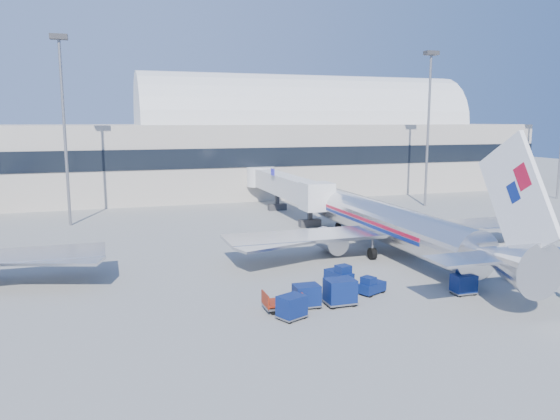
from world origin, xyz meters
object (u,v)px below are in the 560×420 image
object	(u,v)px
mast_west	(63,103)
tug_lead	(371,286)
barrier_mid	(508,248)
cart_train_b	(307,295)
cart_train_c	(292,307)
cart_solo_near	(464,284)
cart_solo_far	(519,269)
barrier_near	(479,250)
mast_east	(429,106)
cart_open_red	(282,304)
tug_left	(340,275)
cart_train_a	(340,291)
barrier_far	(535,245)
jetbridge_near	(282,185)
tug_right	(471,269)
airliner_main	(393,225)

from	to	relation	value
mast_west	tug_lead	size ratio (longest dim) A/B	9.54
barrier_mid	cart_train_b	bearing A→B (deg)	-159.92
cart_train_c	cart_solo_near	world-z (taller)	cart_train_c
tug_lead	cart_solo_far	distance (m)	12.93
barrier_near	cart_solo_far	distance (m)	8.51
tug_lead	cart_train_b	distance (m)	5.74
barrier_near	mast_east	bearing A→B (deg)	66.80
barrier_mid	cart_open_red	world-z (taller)	barrier_mid
cart_train_c	tug_left	bearing A→B (deg)	20.72
barrier_mid	cart_solo_near	bearing A→B (deg)	-141.50
mast_west	cart_solo_near	bearing A→B (deg)	-52.47
barrier_mid	cart_train_a	size ratio (longest dim) A/B	1.42
cart_open_red	cart_train_a	bearing A→B (deg)	-2.32
barrier_far	cart_train_a	xyz separation A→B (m)	(-25.23, -9.15, 0.54)
barrier_far	cart_open_red	world-z (taller)	barrier_far
mast_west	barrier_near	size ratio (longest dim) A/B	7.53
cart_train_a	cart_solo_far	distance (m)	16.16
mast_east	barrier_near	distance (m)	33.67
cart_open_red	barrier_far	bearing A→B (deg)	17.46
cart_solo_far	barrier_far	bearing A→B (deg)	70.23
cart_train_b	cart_solo_near	size ratio (longest dim) A/B	1.08
barrier_mid	cart_open_red	size ratio (longest dim) A/B	1.21
barrier_near	tug_left	xyz separation A→B (m)	(-16.56, -4.46, 0.27)
barrier_mid	cart_train_b	size ratio (longest dim) A/B	1.62
tug_lead	barrier_near	bearing A→B (deg)	1.29
barrier_mid	tug_lead	distance (m)	20.20
cart_train_a	cart_solo_near	world-z (taller)	cart_train_a
cart_train_a	barrier_far	bearing A→B (deg)	19.69
jetbridge_near	barrier_far	size ratio (longest dim) A/B	9.17
cart_solo_far	cart_train_a	bearing A→B (deg)	-147.85
mast_west	cart_open_red	distance (m)	42.45
tug_right	cart_train_a	world-z (taller)	cart_train_a
tug_right	cart_train_c	world-z (taller)	cart_train_c
tug_lead	tug_right	distance (m)	9.99
mast_east	barrier_near	bearing A→B (deg)	-113.20
tug_right	tug_left	world-z (taller)	tug_left
tug_right	airliner_main	bearing A→B (deg)	114.36
barrier_near	cart_train_a	bearing A→B (deg)	-153.84
barrier_near	tug_lead	world-z (taller)	tug_lead
mast_east	cart_solo_near	world-z (taller)	mast_east
cart_train_b	cart_solo_near	world-z (taller)	cart_train_b
tug_right	cart_train_a	bearing A→B (deg)	-158.61
mast_west	cart_train_a	bearing A→B (deg)	-62.46
airliner_main	cart_solo_far	distance (m)	12.13
cart_open_red	barrier_near	bearing A→B (deg)	21.96
barrier_mid	barrier_near	bearing A→B (deg)	180.00
mast_west	cart_solo_far	xyz separation A→B (m)	(35.50, -36.12, -13.86)
cart_train_b	cart_solo_far	size ratio (longest dim) A/B	0.75
barrier_mid	tug_right	distance (m)	10.76
cart_train_b	cart_solo_near	distance (m)	12.06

